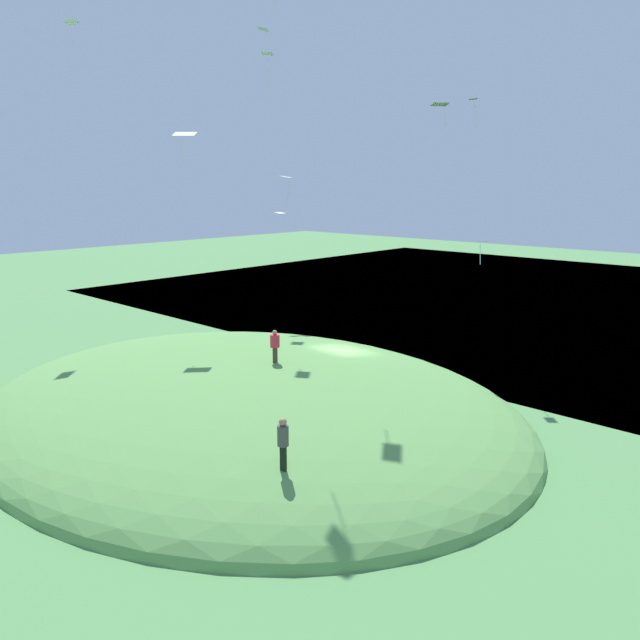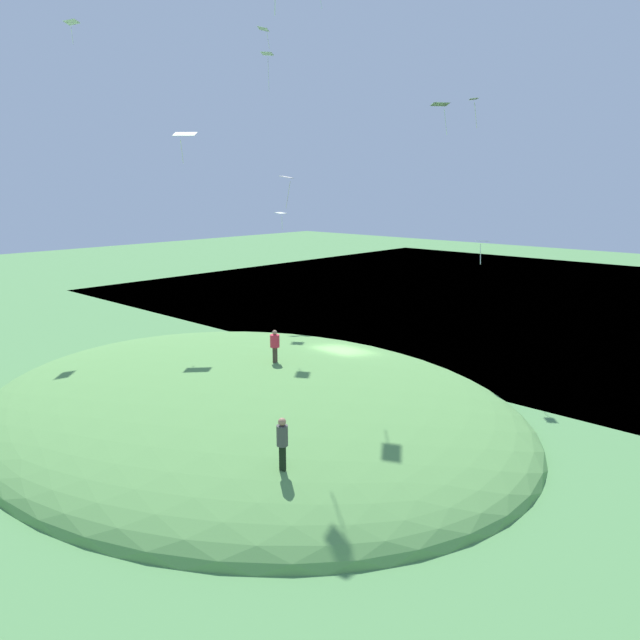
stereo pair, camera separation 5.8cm
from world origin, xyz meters
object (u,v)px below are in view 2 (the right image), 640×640
object	(u,v)px
kite_5	(441,106)
kite_0	(287,179)
person_on_hilltop	(275,343)
kite_8	(263,30)
kite_2	(474,102)
kite_13	(185,135)
kite_1	(482,242)
kite_9	(267,56)
kite_10	(72,23)
kite_3	(281,214)
person_watching_kites	(282,437)
mooring_post	(319,348)

from	to	relation	value
kite_5	kite_0	bearing A→B (deg)	-78.60
person_on_hilltop	kite_0	bearing A→B (deg)	23.88
kite_8	kite_5	bearing A→B (deg)	98.16
person_on_hilltop	kite_5	bearing A→B (deg)	-23.50
kite_2	kite_13	distance (m)	15.72
person_on_hilltop	kite_1	bearing A→B (deg)	-39.90
kite_0	kite_9	xyz separation A→B (m)	(5.12, 3.90, 6.34)
person_on_hilltop	kite_10	bearing A→B (deg)	72.36
kite_10	kite_1	bearing A→B (deg)	119.94
kite_0	kite_1	size ratio (longest dim) A/B	1.55
kite_8	kite_1	bearing A→B (deg)	94.05
kite_3	kite_9	bearing A→B (deg)	37.99
kite_8	kite_13	xyz separation A→B (m)	(9.68, 4.44, -7.47)
person_watching_kites	kite_1	xyz separation A→B (m)	(-17.83, -2.88, 4.73)
kite_9	kite_13	bearing A→B (deg)	-22.37
kite_5	kite_1	bearing A→B (deg)	78.82
person_watching_kites	kite_0	xyz separation A→B (m)	(-16.43, -16.61, 8.19)
person_watching_kites	kite_3	bearing A→B (deg)	-55.62
kite_5	kite_9	bearing A→B (deg)	-41.68
kite_0	kite_8	distance (m)	9.86
person_watching_kites	kite_13	world-z (taller)	kite_13
kite_8	kite_9	distance (m)	8.84
person_on_hilltop	person_watching_kites	distance (m)	9.62
kite_1	kite_5	world-z (taller)	kite_5
kite_13	person_watching_kites	bearing A→B (deg)	64.14
person_watching_kites	kite_8	size ratio (longest dim) A/B	1.37
person_on_hilltop	mooring_post	bearing A→B (deg)	10.45
kite_10	kite_13	bearing A→B (deg)	96.99
kite_3	kite_5	size ratio (longest dim) A/B	0.64
person_watching_kites	kite_9	size ratio (longest dim) A/B	0.88
person_watching_kites	kite_8	distance (m)	30.87
kite_5	mooring_post	world-z (taller)	kite_5
kite_0	person_watching_kites	bearing A→B (deg)	45.32
person_watching_kites	kite_13	distance (m)	19.10
kite_0	kite_3	world-z (taller)	kite_0
kite_10	kite_8	bearing A→B (deg)	156.53
kite_0	kite_9	distance (m)	9.04
kite_2	kite_10	size ratio (longest dim) A/B	1.18
person_on_hilltop	kite_1	world-z (taller)	kite_1
person_watching_kites	kite_5	world-z (taller)	kite_5
mooring_post	kite_2	bearing A→B (deg)	124.01
person_watching_kites	kite_0	bearing A→B (deg)	-56.66
kite_3	kite_2	bearing A→B (deg)	112.91
kite_1	person_watching_kites	bearing A→B (deg)	9.17
kite_3	kite_10	xyz separation A→B (m)	(8.60, -8.40, 11.05)
person_watching_kites	kite_2	xyz separation A→B (m)	(-19.02, -4.50, 12.23)
kite_1	kite_10	distance (m)	26.90
kite_8	mooring_post	size ratio (longest dim) A/B	1.18
kite_0	kite_8	bearing A→B (deg)	-96.72
kite_10	kite_2	bearing A→B (deg)	124.49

